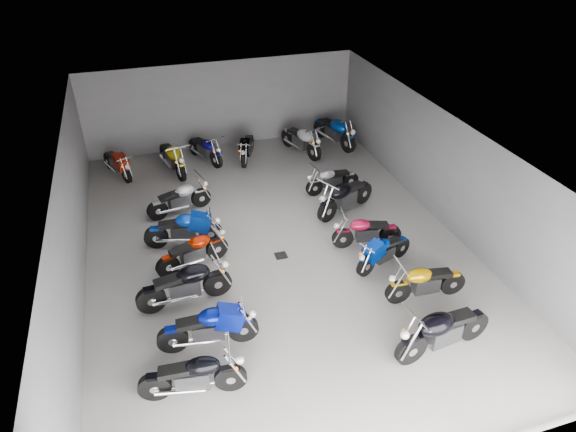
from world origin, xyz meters
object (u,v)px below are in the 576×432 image
(motorcycle_left_e, at_px, (184,229))
(motorcycle_back_e, at_px, (301,140))
(motorcycle_right_d, at_px, (366,231))
(motorcycle_back_a, at_px, (117,163))
(motorcycle_left_f, at_px, (180,199))
(motorcycle_back_c, at_px, (205,149))
(motorcycle_right_c, at_px, (384,251))
(motorcycle_back_b, at_px, (172,158))
(drain_grate, at_px, (281,255))
(motorcycle_right_b, at_px, (425,282))
(motorcycle_left_c, at_px, (185,284))
(motorcycle_right_f, at_px, (332,180))
(motorcycle_right_e, at_px, (345,196))
(motorcycle_back_d, at_px, (247,147))
(motorcycle_left_b, at_px, (209,327))
(motorcycle_left_a, at_px, (194,376))
(motorcycle_right_a, at_px, (443,331))
(motorcycle_left_d, at_px, (193,251))
(motorcycle_back_f, at_px, (335,131))

(motorcycle_left_e, relative_size, motorcycle_back_e, 0.99)
(motorcycle_right_d, xyz_separation_m, motorcycle_back_a, (-6.34, 6.29, 0.00))
(motorcycle_left_f, height_order, motorcycle_back_c, motorcycle_back_c)
(motorcycle_left_f, distance_m, motorcycle_right_c, 6.28)
(motorcycle_right_c, height_order, motorcycle_right_d, motorcycle_right_d)
(motorcycle_right_d, relative_size, motorcycle_back_b, 0.87)
(drain_grate, height_order, motorcycle_right_b, motorcycle_right_b)
(motorcycle_left_c, distance_m, motorcycle_right_c, 5.06)
(motorcycle_right_f, height_order, motorcycle_back_c, motorcycle_back_c)
(motorcycle_right_d, height_order, motorcycle_right_e, motorcycle_right_e)
(motorcycle_back_c, bearing_deg, motorcycle_right_b, 89.09)
(motorcycle_right_e, height_order, motorcycle_back_d, motorcycle_right_e)
(motorcycle_back_b, height_order, motorcycle_back_c, motorcycle_back_b)
(motorcycle_left_b, distance_m, motorcycle_right_b, 5.14)
(drain_grate, xyz_separation_m, motorcycle_right_b, (2.77, -2.63, 0.48))
(motorcycle_back_b, bearing_deg, motorcycle_right_f, 134.61)
(motorcycle_left_b, xyz_separation_m, motorcycle_left_f, (0.10, 5.62, -0.04))
(motorcycle_left_e, distance_m, motorcycle_back_a, 5.05)
(motorcycle_right_f, height_order, motorcycle_back_a, motorcycle_back_a)
(motorcycle_left_a, bearing_deg, motorcycle_left_f, -176.27)
(motorcycle_left_a, distance_m, motorcycle_left_b, 1.26)
(motorcycle_left_f, xyz_separation_m, motorcycle_right_a, (4.52, -7.22, 0.08))
(motorcycle_left_a, bearing_deg, motorcycle_back_c, 177.98)
(motorcycle_back_c, bearing_deg, motorcycle_left_e, 50.46)
(motorcycle_left_d, distance_m, motorcycle_right_e, 4.94)
(motorcycle_left_a, height_order, motorcycle_left_c, motorcycle_left_c)
(motorcycle_right_a, bearing_deg, drain_grate, 20.53)
(drain_grate, bearing_deg, motorcycle_back_c, 98.53)
(motorcycle_back_c, distance_m, motorcycle_back_e, 3.52)
(motorcycle_left_b, distance_m, motorcycle_right_e, 6.40)
(motorcycle_right_c, bearing_deg, motorcycle_back_e, -22.11)
(motorcycle_right_a, height_order, motorcycle_right_f, motorcycle_right_a)
(motorcycle_right_b, xyz_separation_m, motorcycle_back_f, (1.24, 8.82, 0.08))
(motorcycle_right_b, relative_size, motorcycle_right_f, 1.09)
(motorcycle_left_a, xyz_separation_m, motorcycle_left_b, (0.50, 1.16, 0.02))
(motorcycle_left_f, height_order, motorcycle_right_f, motorcycle_left_f)
(motorcycle_back_c, relative_size, motorcycle_back_e, 0.89)
(motorcycle_back_b, distance_m, motorcycle_back_e, 4.71)
(motorcycle_left_a, xyz_separation_m, motorcycle_back_f, (6.88, 9.97, 0.07))
(motorcycle_left_c, relative_size, motorcycle_back_d, 1.24)
(motorcycle_right_f, distance_m, motorcycle_back_f, 3.66)
(motorcycle_left_d, xyz_separation_m, motorcycle_right_a, (4.53, -4.45, 0.09))
(motorcycle_right_e, xyz_separation_m, motorcycle_right_f, (0.08, 1.27, -0.10))
(motorcycle_left_a, height_order, motorcycle_left_d, motorcycle_left_a)
(motorcycle_left_a, height_order, motorcycle_right_c, motorcycle_left_a)
(motorcycle_left_b, height_order, motorcycle_right_c, motorcycle_left_b)
(motorcycle_left_d, height_order, motorcycle_back_b, motorcycle_back_b)
(motorcycle_back_a, xyz_separation_m, motorcycle_back_b, (1.83, -0.26, 0.07))
(motorcycle_left_a, relative_size, motorcycle_back_a, 1.12)
(motorcycle_right_e, bearing_deg, motorcycle_left_d, 80.87)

